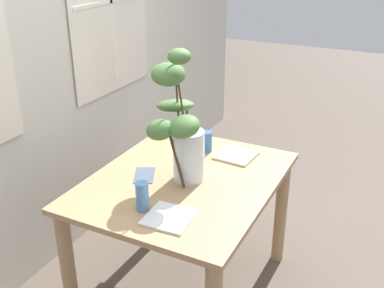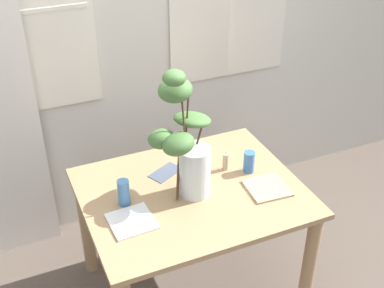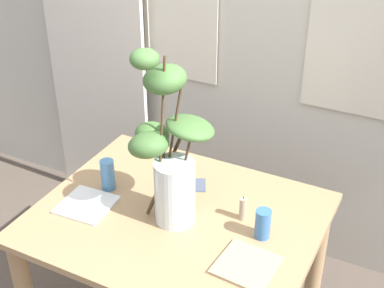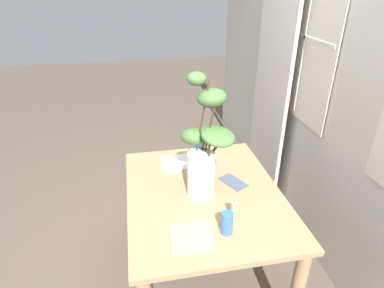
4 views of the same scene
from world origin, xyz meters
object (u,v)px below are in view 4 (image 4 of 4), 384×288
at_px(drinking_glass_blue_right, 227,223).
at_px(vase_with_branches, 204,148).
at_px(dining_table, 204,210).
at_px(pillar_candle, 233,209).
at_px(plate_square_left, 177,163).
at_px(plate_square_right, 192,238).
at_px(drinking_glass_blue_left, 198,153).

bearing_deg(drinking_glass_blue_right, vase_with_branches, -175.03).
xyz_separation_m(dining_table, vase_with_branches, (-0.03, 0.00, 0.44)).
relative_size(dining_table, pillar_candle, 10.17).
bearing_deg(vase_with_branches, plate_square_left, -160.86).
height_order(drinking_glass_blue_right, plate_square_left, drinking_glass_blue_right).
bearing_deg(pillar_candle, dining_table, -157.27).
bearing_deg(dining_table, plate_square_right, -21.67).
height_order(drinking_glass_blue_left, drinking_glass_blue_right, drinking_glass_blue_left).
xyz_separation_m(drinking_glass_blue_left, pillar_candle, (0.62, 0.07, -0.02)).
xyz_separation_m(drinking_glass_blue_right, plate_square_left, (-0.75, -0.15, -0.06)).
bearing_deg(drinking_glass_blue_right, dining_table, -174.23).
xyz_separation_m(dining_table, drinking_glass_blue_right, (0.37, 0.04, 0.20)).
bearing_deg(drinking_glass_blue_right, drinking_glass_blue_left, -179.85).
distance_m(drinking_glass_blue_left, plate_square_right, 0.77).
height_order(drinking_glass_blue_right, pillar_candle, drinking_glass_blue_right).
bearing_deg(drinking_glass_blue_right, plate_square_left, -168.30).
bearing_deg(pillar_candle, drinking_glass_blue_left, -173.46).
distance_m(dining_table, drinking_glass_blue_right, 0.42).
height_order(vase_with_branches, plate_square_left, vase_with_branches).
distance_m(drinking_glass_blue_right, pillar_candle, 0.13).
bearing_deg(drinking_glass_blue_right, plate_square_right, -86.35).
bearing_deg(drinking_glass_blue_left, pillar_candle, 6.54).
bearing_deg(dining_table, vase_with_branches, 176.25).
relative_size(dining_table, plate_square_left, 5.40).
xyz_separation_m(plate_square_left, pillar_candle, (0.63, 0.22, 0.05)).
bearing_deg(pillar_candle, plate_square_left, -160.53).
distance_m(dining_table, pillar_candle, 0.34).
xyz_separation_m(vase_with_branches, drinking_glass_blue_right, (0.40, 0.03, -0.23)).
height_order(drinking_glass_blue_right, plate_square_right, drinking_glass_blue_right).
bearing_deg(dining_table, pillar_candle, 22.73).
relative_size(drinking_glass_blue_left, drinking_glass_blue_right, 1.14).
xyz_separation_m(drinking_glass_blue_right, plate_square_right, (0.01, -0.19, -0.06)).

